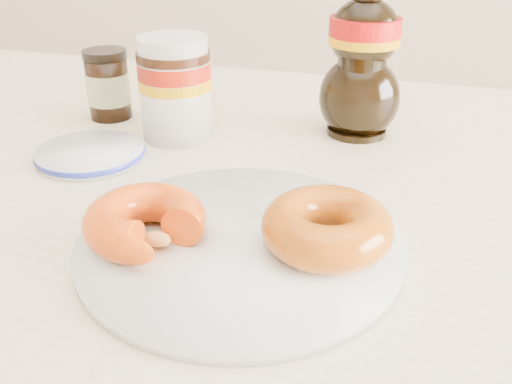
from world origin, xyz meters
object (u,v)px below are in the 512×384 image
(dining_table, at_px, (236,238))
(syrup_bottle, at_px, (362,57))
(donut_bitten, at_px, (145,221))
(plate, at_px, (240,243))
(blue_rim_saucer, at_px, (90,154))
(donut_whole, at_px, (327,227))
(dark_jar, at_px, (108,85))
(nutella_jar, at_px, (175,84))

(dining_table, xyz_separation_m, syrup_bottle, (0.12, 0.18, 0.19))
(donut_bitten, relative_size, syrup_bottle, 0.52)
(plate, xyz_separation_m, donut_bitten, (-0.08, -0.03, 0.03))
(plate, relative_size, syrup_bottle, 1.40)
(dining_table, xyz_separation_m, blue_rim_saucer, (-0.18, -0.00, 0.09))
(plate, bearing_deg, dining_table, 110.54)
(plate, relative_size, donut_whole, 2.57)
(dining_table, bearing_deg, blue_rim_saucer, -178.54)
(dark_jar, distance_m, blue_rim_saucer, 0.16)
(donut_whole, height_order, blue_rim_saucer, donut_whole)
(plate, bearing_deg, nutella_jar, 124.51)
(dining_table, relative_size, nutella_jar, 10.57)
(donut_bitten, height_order, donut_whole, donut_whole)
(dark_jar, relative_size, blue_rim_saucer, 0.74)
(donut_whole, bearing_deg, dark_jar, 142.83)
(blue_rim_saucer, bearing_deg, dark_jar, 109.95)
(dining_table, xyz_separation_m, nutella_jar, (-0.11, 0.10, 0.15))
(dining_table, height_order, nutella_jar, nutella_jar)
(plate, height_order, donut_bitten, donut_bitten)
(dark_jar, bearing_deg, plate, -44.36)
(dining_table, height_order, dark_jar, dark_jar)
(plate, relative_size, donut_bitten, 2.71)
(donut_bitten, distance_m, dark_jar, 0.38)
(donut_whole, bearing_deg, dining_table, 133.11)
(donut_whole, relative_size, dark_jar, 1.16)
(donut_bitten, distance_m, nutella_jar, 0.29)
(plate, xyz_separation_m, syrup_bottle, (0.06, 0.32, 0.10))
(plate, bearing_deg, syrup_bottle, 79.39)
(dining_table, relative_size, plate, 4.80)
(nutella_jar, bearing_deg, blue_rim_saucer, -125.37)
(dark_jar, bearing_deg, blue_rim_saucer, -70.05)
(donut_bitten, height_order, blue_rim_saucer, donut_bitten)
(plate, xyz_separation_m, nutella_jar, (-0.17, 0.24, 0.06))
(donut_bitten, height_order, dark_jar, dark_jar)
(donut_bitten, xyz_separation_m, syrup_bottle, (0.14, 0.35, 0.07))
(plate, height_order, nutella_jar, nutella_jar)
(donut_bitten, bearing_deg, blue_rim_saucer, 130.87)
(dining_table, bearing_deg, plate, -69.46)
(syrup_bottle, height_order, dark_jar, syrup_bottle)
(dining_table, bearing_deg, dark_jar, 149.63)
(plate, relative_size, blue_rim_saucer, 2.19)
(syrup_bottle, bearing_deg, dining_table, -123.15)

